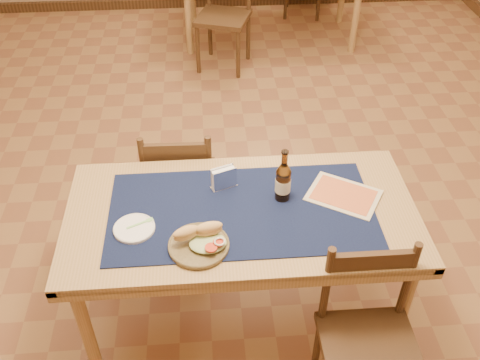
{
  "coord_description": "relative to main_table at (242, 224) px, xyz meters",
  "views": [
    {
      "loc": [
        -0.14,
        -2.56,
        2.41
      ],
      "look_at": [
        0.0,
        -0.7,
        0.85
      ],
      "focal_mm": 40.0,
      "sensor_mm": 36.0,
      "label": 1
    }
  ],
  "objects": [
    {
      "name": "sandwich_plate",
      "position": [
        -0.19,
        -0.21,
        0.12
      ],
      "size": [
        0.26,
        0.26,
        0.1
      ],
      "color": "brown",
      "rests_on": "placemat"
    },
    {
      "name": "room",
      "position": [
        0.0,
        0.8,
        0.73
      ],
      "size": [
        6.04,
        7.04,
        2.84
      ],
      "color": "olive",
      "rests_on": "ground"
    },
    {
      "name": "main_table",
      "position": [
        0.0,
        0.0,
        0.0
      ],
      "size": [
        1.6,
        0.8,
        0.75
      ],
      "color": "#A5814E",
      "rests_on": "ground"
    },
    {
      "name": "beer_bottle",
      "position": [
        0.19,
        0.07,
        0.19
      ],
      "size": [
        0.07,
        0.07,
        0.27
      ],
      "color": "#4A2A0D",
      "rests_on": "placemat"
    },
    {
      "name": "napkin_holder",
      "position": [
        -0.07,
        0.17,
        0.14
      ],
      "size": [
        0.13,
        0.09,
        0.11
      ],
      "color": "silver",
      "rests_on": "placemat"
    },
    {
      "name": "placemat",
      "position": [
        0.0,
        0.0,
        0.09
      ],
      "size": [
        1.2,
        0.6,
        0.01
      ],
      "primitive_type": "cube",
      "color": "#0F1A39",
      "rests_on": "main_table"
    },
    {
      "name": "chair_main_near",
      "position": [
        0.5,
        -0.52,
        -0.21
      ],
      "size": [
        0.4,
        0.4,
        0.87
      ],
      "color": "#452D18",
      "rests_on": "ground"
    },
    {
      "name": "baseboard",
      "position": [
        0.0,
        0.8,
        -0.62
      ],
      "size": [
        6.0,
        7.0,
        0.1
      ],
      "color": "#452D18",
      "rests_on": "ground"
    },
    {
      "name": "fork",
      "position": [
        -0.44,
        -0.06,
        0.1
      ],
      "size": [
        0.12,
        0.07,
        0.0
      ],
      "color": "#8BD373",
      "rests_on": "side_plate"
    },
    {
      "name": "chair_back_near",
      "position": [
        0.07,
        2.86,
        -0.17
      ],
      "size": [
        0.56,
        0.56,
        0.95
      ],
      "color": "#452D18",
      "rests_on": "ground"
    },
    {
      "name": "chair_main_far",
      "position": [
        -0.3,
        0.58,
        -0.22
      ],
      "size": [
        0.41,
        0.41,
        0.86
      ],
      "color": "#452D18",
      "rests_on": "ground"
    },
    {
      "name": "menu_card",
      "position": [
        0.48,
        0.06,
        0.09
      ],
      "size": [
        0.39,
        0.36,
        0.01
      ],
      "color": "beige",
      "rests_on": "placemat"
    },
    {
      "name": "side_plate",
      "position": [
        -0.48,
        -0.09,
        0.1
      ],
      "size": [
        0.18,
        0.18,
        0.02
      ],
      "color": "white",
      "rests_on": "placemat"
    }
  ]
}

